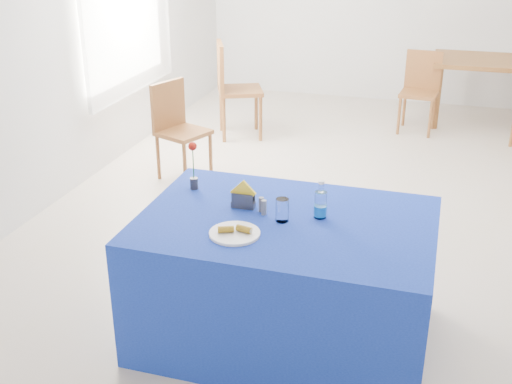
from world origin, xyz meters
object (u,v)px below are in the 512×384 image
at_px(plate, 235,233).
at_px(water_bottle, 320,205).
at_px(chair_bg_left, 421,86).
at_px(chair_win_b, 231,83).
at_px(blue_table, 285,279).
at_px(chair_win_a, 177,123).
at_px(oak_table, 496,66).

relative_size(plate, water_bottle, 1.24).
height_order(chair_bg_left, chair_win_b, chair_win_b).
xyz_separation_m(blue_table, water_bottle, (0.17, 0.08, 0.45)).
xyz_separation_m(blue_table, chair_win_a, (-1.57, 2.12, 0.14)).
bearing_deg(water_bottle, oak_table, 76.44).
height_order(plate, blue_table, plate).
relative_size(plate, chair_win_b, 0.26).
bearing_deg(chair_win_a, plate, -128.52).
bearing_deg(plate, chair_bg_left, 81.13).
bearing_deg(chair_bg_left, oak_table, 35.33).
relative_size(plate, oak_table, 0.19).
relative_size(plate, chair_win_a, 0.30).
height_order(water_bottle, chair_win_a, water_bottle).
bearing_deg(plate, oak_table, 73.17).
xyz_separation_m(chair_bg_left, chair_win_b, (-1.95, -0.82, 0.09)).
bearing_deg(blue_table, water_bottle, 24.34).
bearing_deg(plate, water_bottle, 40.97).
bearing_deg(chair_win_a, water_bottle, -117.88).
bearing_deg(blue_table, plate, -129.72).
distance_m(blue_table, chair_bg_left, 4.23).
xyz_separation_m(plate, oak_table, (1.49, 4.92, -0.09)).
relative_size(water_bottle, chair_win_a, 0.24).
height_order(chair_bg_left, chair_win_a, chair_win_a).
bearing_deg(chair_bg_left, water_bottle, -89.48).
bearing_deg(oak_table, water_bottle, -103.56).
bearing_deg(chair_win_b, chair_bg_left, -90.72).
bearing_deg(water_bottle, chair_win_a, 130.37).
bearing_deg(oak_table, blue_table, -105.31).
relative_size(water_bottle, oak_table, 0.15).
height_order(blue_table, chair_bg_left, chair_bg_left).
bearing_deg(blue_table, chair_win_b, 113.43).
xyz_separation_m(blue_table, chair_bg_left, (0.48, 4.20, 0.13)).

